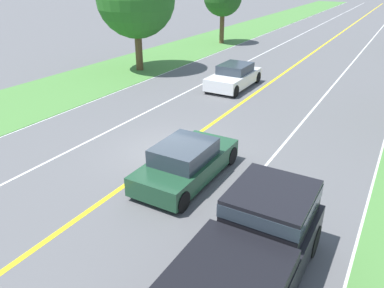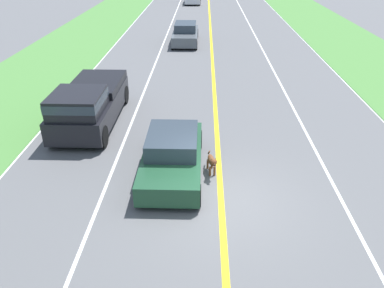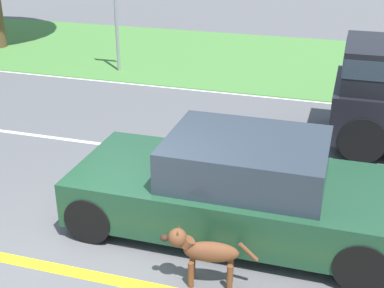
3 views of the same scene
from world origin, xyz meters
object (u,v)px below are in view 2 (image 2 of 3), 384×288
Objects in this scene: car_trailing_near at (185,34)px; ego_car at (172,155)px; dog at (212,161)px; pickup_truck at (89,103)px.

ego_car is at bearing 91.26° from car_trailing_near.
car_trailing_near is (1.64, -17.44, 0.19)m from dog.
ego_car is 0.79× the size of pickup_truck.
pickup_truck is 1.17× the size of car_trailing_near.
ego_car is 3.78× the size of dog.
dog is at bearing 143.88° from pickup_truck.
car_trailing_near reaches higher than ego_car.
dog is (-1.25, 0.09, -0.17)m from ego_car.
car_trailing_near is (0.38, -17.35, 0.03)m from ego_car.
pickup_truck is at bearing -45.69° from dog.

